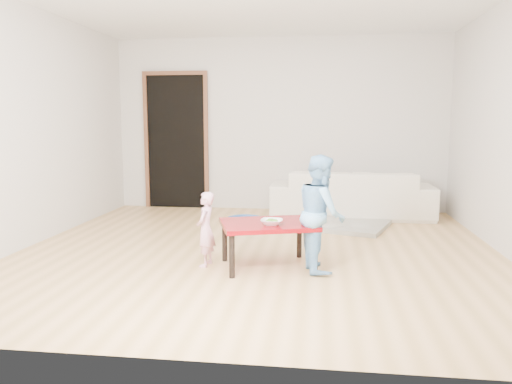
% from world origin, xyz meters
% --- Properties ---
extents(floor, '(5.00, 5.00, 0.01)m').
position_xyz_m(floor, '(0.00, 0.00, 0.00)').
color(floor, tan).
rests_on(floor, ground).
extents(back_wall, '(5.00, 0.02, 2.60)m').
position_xyz_m(back_wall, '(0.00, 2.50, 1.30)').
color(back_wall, beige).
rests_on(back_wall, floor).
extents(left_wall, '(0.02, 5.00, 2.60)m').
position_xyz_m(left_wall, '(-2.50, 0.00, 1.30)').
color(left_wall, beige).
rests_on(left_wall, floor).
extents(doorway, '(1.02, 0.08, 2.11)m').
position_xyz_m(doorway, '(-1.60, 2.48, 1.02)').
color(doorway, brown).
rests_on(doorway, back_wall).
extents(sofa, '(2.26, 0.89, 0.66)m').
position_xyz_m(sofa, '(1.08, 2.05, 0.33)').
color(sofa, silver).
rests_on(sofa, floor).
extents(cushion, '(0.49, 0.44, 0.13)m').
position_xyz_m(cushion, '(0.68, 1.90, 0.50)').
color(cushion, orange).
rests_on(cushion, sofa).
extents(red_table, '(1.00, 0.87, 0.43)m').
position_xyz_m(red_table, '(0.16, -0.60, 0.21)').
color(red_table, maroon).
rests_on(red_table, floor).
extents(bowl, '(0.20, 0.20, 0.05)m').
position_xyz_m(bowl, '(0.21, -0.70, 0.45)').
color(bowl, white).
rests_on(bowl, red_table).
extents(broccoli, '(0.12, 0.12, 0.06)m').
position_xyz_m(broccoli, '(0.21, -0.70, 0.45)').
color(broccoli, '#2D5919').
rests_on(broccoli, red_table).
extents(child_pink, '(0.19, 0.27, 0.70)m').
position_xyz_m(child_pink, '(-0.42, -0.64, 0.35)').
color(child_pink, '#D5618A').
rests_on(child_pink, floor).
extents(child_blue, '(0.51, 0.59, 1.06)m').
position_xyz_m(child_blue, '(0.65, -0.63, 0.53)').
color(child_blue, '#65A6EA').
rests_on(child_blue, floor).
extents(basin, '(0.45, 0.45, 0.14)m').
position_xyz_m(basin, '(-0.30, 1.02, 0.07)').
color(basin, '#2A5AA0').
rests_on(basin, floor).
extents(blanket, '(1.35, 1.24, 0.06)m').
position_xyz_m(blanket, '(0.91, 1.30, 0.03)').
color(blanket, '#9F988C').
rests_on(blanket, floor).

